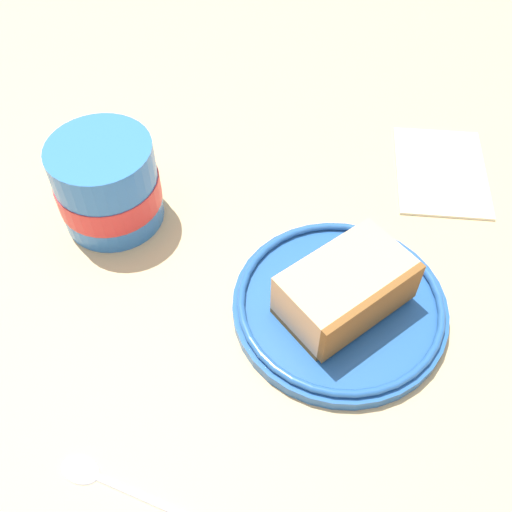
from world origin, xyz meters
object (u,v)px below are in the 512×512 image
object	(u,v)px
folded_napkin	(441,170)
teaspoon	(110,482)
small_plate	(340,305)
cake_slice	(345,289)
tea_mug	(107,184)

from	to	relation	value
folded_napkin	teaspoon	bearing A→B (deg)	66.64
small_plate	teaspoon	bearing A→B (deg)	59.57
teaspoon	small_plate	bearing A→B (deg)	-120.43
small_plate	cake_slice	size ratio (longest dim) A/B	1.49
cake_slice	teaspoon	distance (cm)	22.91
teaspoon	folded_napkin	xyz separation A→B (cm)	(-17.15, -39.72, -0.05)
cake_slice	folded_napkin	xyz separation A→B (cm)	(-5.43, -20.29, -3.21)
folded_napkin	small_plate	bearing A→B (deg)	74.31
folded_napkin	cake_slice	bearing A→B (deg)	75.00
cake_slice	tea_mug	distance (cm)	23.90
teaspoon	folded_napkin	size ratio (longest dim) A/B	1.09
cake_slice	folded_napkin	world-z (taller)	cake_slice
small_plate	teaspoon	world-z (taller)	small_plate
small_plate	teaspoon	xyz separation A→B (cm)	(11.50, 19.57, -0.51)
small_plate	tea_mug	world-z (taller)	tea_mug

